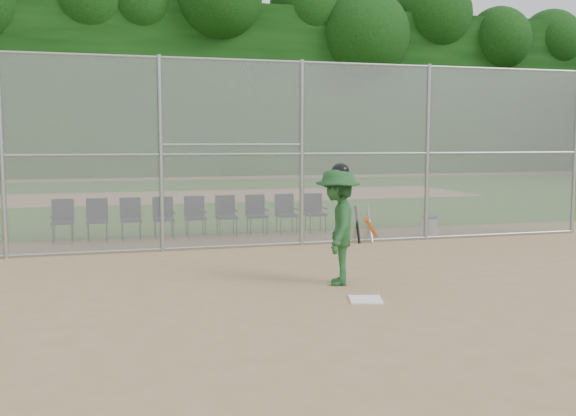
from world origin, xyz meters
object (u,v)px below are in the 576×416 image
object	(u,v)px
chair_0	(63,221)
home_plate	(365,299)
batter_at_plate	(338,226)
water_cooler	(430,226)

from	to	relation	value
chair_0	home_plate	bearing A→B (deg)	-55.89
home_plate	batter_at_plate	distance (m)	1.43
batter_at_plate	chair_0	size ratio (longest dim) A/B	2.02
water_cooler	chair_0	xyz separation A→B (m)	(-8.49, 1.22, 0.24)
home_plate	water_cooler	size ratio (longest dim) A/B	0.98
batter_at_plate	water_cooler	bearing A→B (deg)	48.12
water_cooler	home_plate	bearing A→B (deg)	-125.45
batter_at_plate	chair_0	distance (m)	7.25
batter_at_plate	chair_0	xyz separation A→B (m)	(-4.53, 5.64, -0.46)
batter_at_plate	water_cooler	size ratio (longest dim) A/B	4.15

